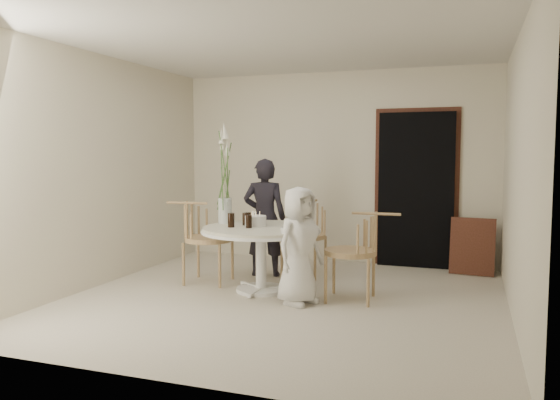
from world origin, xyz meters
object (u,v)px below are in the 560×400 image
(chair_right, at_px, (363,243))
(chair_left, at_px, (197,230))
(chair_far, at_px, (307,227))
(table, at_px, (261,237))
(boy, at_px, (299,246))
(birthday_cake, at_px, (256,221))
(girl, at_px, (265,217))
(flower_vase, at_px, (225,185))

(chair_right, relative_size, chair_left, 0.97)
(chair_right, xyz_separation_m, chair_left, (-2.04, 0.20, 0.02))
(chair_far, xyz_separation_m, chair_right, (0.92, -1.06, 0.00))
(table, height_order, boy, boy)
(chair_right, relative_size, birthday_cake, 3.93)
(boy, height_order, birthday_cake, boy)
(boy, xyz_separation_m, birthday_cake, (-0.65, 0.41, 0.18))
(table, bearing_deg, chair_left, 169.15)
(table, xyz_separation_m, girl, (-0.25, 0.77, 0.13))
(girl, relative_size, birthday_cake, 6.14)
(chair_left, bearing_deg, boy, -115.00)
(table, xyz_separation_m, chair_right, (1.16, -0.03, -0.00))
(table, relative_size, boy, 1.10)
(chair_far, bearing_deg, chair_left, -139.94)
(chair_right, bearing_deg, table, -93.90)
(chair_far, bearing_deg, chair_right, -46.75)
(girl, bearing_deg, chair_left, 30.46)
(chair_right, height_order, birthday_cake, chair_right)
(birthday_cake, bearing_deg, chair_far, 71.36)
(chair_left, distance_m, girl, 0.88)
(chair_far, bearing_deg, birthday_cake, -106.24)
(chair_far, relative_size, chair_left, 0.97)
(birthday_cake, xyz_separation_m, flower_vase, (-0.43, 0.11, 0.40))
(chair_far, xyz_separation_m, chair_left, (-1.12, -0.87, 0.02))
(girl, bearing_deg, boy, 113.10)
(chair_right, bearing_deg, flower_vase, -99.39)
(chair_right, distance_m, birthday_cake, 1.26)
(chair_right, relative_size, flower_vase, 0.81)
(boy, relative_size, flower_vase, 1.03)
(birthday_cake, bearing_deg, girl, 102.69)
(chair_left, bearing_deg, table, -106.14)
(birthday_cake, bearing_deg, table, -35.36)
(table, height_order, birthday_cake, birthday_cake)
(girl, bearing_deg, chair_far, -163.75)
(chair_far, relative_size, birthday_cake, 3.90)
(chair_far, bearing_deg, boy, -74.67)
(chair_left, height_order, boy, boy)
(boy, bearing_deg, chair_left, 94.82)
(girl, relative_size, boy, 1.22)
(chair_left, height_order, girl, girl)
(girl, distance_m, flower_vase, 0.79)
(flower_vase, bearing_deg, birthday_cake, -14.28)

